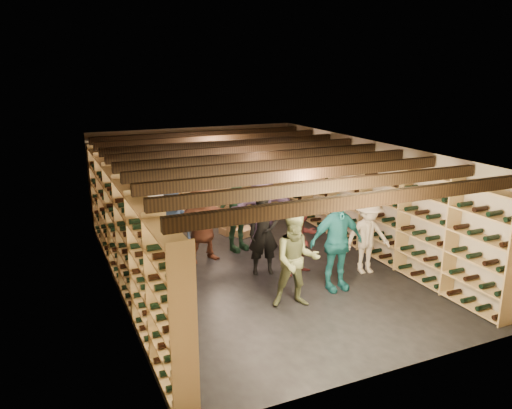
{
  "coord_description": "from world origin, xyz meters",
  "views": [
    {
      "loc": [
        -3.85,
        -8.58,
        3.9
      ],
      "look_at": [
        0.06,
        0.2,
        1.26
      ],
      "focal_mm": 35.0,
      "sensor_mm": 36.0,
      "label": 1
    }
  ],
  "objects": [
    {
      "name": "person_4",
      "position": [
        0.88,
        -1.5,
        0.89
      ],
      "size": [
        1.06,
        0.48,
        1.77
      ],
      "primitive_type": "imported",
      "rotation": [
        0.0,
        0.0,
        -0.04
      ],
      "color": "#1C6B71",
      "rests_on": "ground"
    },
    {
      "name": "person_5",
      "position": [
        -0.87,
        0.83,
        0.85
      ],
      "size": [
        1.61,
        0.62,
        1.7
      ],
      "primitive_type": "imported",
      "rotation": [
        0.0,
        0.0,
        0.07
      ],
      "color": "brown",
      "rests_on": "ground"
    },
    {
      "name": "ground",
      "position": [
        0.0,
        0.0,
        0.0
      ],
      "size": [
        8.0,
        8.0,
        0.0
      ],
      "primitive_type": "plane",
      "color": "black",
      "rests_on": "ground"
    },
    {
      "name": "person_9",
      "position": [
        -1.99,
        0.75,
        0.86
      ],
      "size": [
        1.12,
        0.66,
        1.71
      ],
      "primitive_type": "imported",
      "rotation": [
        0.0,
        0.0,
        -0.02
      ],
      "color": "beige",
      "rests_on": "ground"
    },
    {
      "name": "person_6",
      "position": [
        -1.48,
        0.95,
        0.78
      ],
      "size": [
        0.9,
        0.75,
        1.57
      ],
      "primitive_type": "imported",
      "rotation": [
        0.0,
        0.0,
        -0.38
      ],
      "color": "#202F4A",
      "rests_on": "ground"
    },
    {
      "name": "ceiling_joists",
      "position": [
        0.0,
        0.0,
        2.26
      ],
      "size": [
        5.4,
        7.12,
        0.18
      ],
      "color": "black",
      "rests_on": "ground"
    },
    {
      "name": "person_8",
      "position": [
        0.67,
        -0.62,
        0.74
      ],
      "size": [
        0.84,
        0.72,
        1.48
      ],
      "primitive_type": "imported",
      "rotation": [
        0.0,
        0.0,
        0.25
      ],
      "color": "#411617",
      "rests_on": "ground"
    },
    {
      "name": "ceiling",
      "position": [
        0.0,
        0.0,
        2.4
      ],
      "size": [
        5.5,
        8.0,
        0.01
      ],
      "primitive_type": "cube",
      "color": "beige",
      "rests_on": "walls"
    },
    {
      "name": "person_10",
      "position": [
        0.0,
        1.09,
        0.88
      ],
      "size": [
        1.11,
        0.7,
        1.75
      ],
      "primitive_type": "imported",
      "rotation": [
        0.0,
        0.0,
        0.29
      ],
      "color": "#1F442D",
      "rests_on": "ground"
    },
    {
      "name": "person_1",
      "position": [
        -0.0,
        -0.32,
        0.82
      ],
      "size": [
        0.67,
        0.51,
        1.64
      ],
      "primitive_type": "imported",
      "rotation": [
        0.0,
        0.0,
        -0.21
      ],
      "color": "black",
      "rests_on": "ground"
    },
    {
      "name": "wine_rack_back",
      "position": [
        0.0,
        3.83,
        1.07
      ],
      "size": [
        4.7,
        0.3,
        2.15
      ],
      "color": "tan",
      "rests_on": "ground"
    },
    {
      "name": "wine_rack_right",
      "position": [
        2.57,
        0.0,
        1.08
      ],
      "size": [
        0.32,
        7.5,
        2.15
      ],
      "color": "tan",
      "rests_on": "ground"
    },
    {
      "name": "person_11",
      "position": [
        0.59,
        1.02,
        0.89
      ],
      "size": [
        1.69,
        0.62,
        1.79
      ],
      "primitive_type": "imported",
      "rotation": [
        0.0,
        0.0,
        -0.05
      ],
      "color": "slate",
      "rests_on": "ground"
    },
    {
      "name": "person_2",
      "position": [
        -0.09,
        -1.79,
        0.81
      ],
      "size": [
        0.94,
        0.83,
        1.63
      ],
      "primitive_type": "imported",
      "rotation": [
        0.0,
        0.0,
        -0.31
      ],
      "color": "#5E633E",
      "rests_on": "ground"
    },
    {
      "name": "crate_loose",
      "position": [
        0.54,
        1.94,
        0.09
      ],
      "size": [
        0.59,
        0.5,
        0.17
      ],
      "primitive_type": "cube",
      "rotation": [
        0.0,
        0.0,
        0.39
      ],
      "color": "tan",
      "rests_on": "ground"
    },
    {
      "name": "person_3",
      "position": [
        1.85,
        -1.1,
        0.75
      ],
      "size": [
        1.02,
        0.65,
        1.49
      ],
      "primitive_type": "imported",
      "rotation": [
        0.0,
        0.0,
        -0.1
      ],
      "color": "beige",
      "rests_on": "ground"
    },
    {
      "name": "walls",
      "position": [
        0.0,
        0.0,
        1.2
      ],
      "size": [
        5.52,
        8.02,
        2.4
      ],
      "color": "#BFAC94",
      "rests_on": "ground"
    },
    {
      "name": "crate_stack_right",
      "position": [
        0.31,
        2.22,
        0.17
      ],
      "size": [
        0.57,
        0.44,
        0.34
      ],
      "rotation": [
        0.0,
        0.0,
        0.25
      ],
      "color": "tan",
      "rests_on": "ground"
    },
    {
      "name": "person_0",
      "position": [
        -2.12,
        -1.05,
        0.78
      ],
      "size": [
        0.82,
        0.59,
        1.57
      ],
      "primitive_type": "imported",
      "rotation": [
        0.0,
        0.0,
        -0.12
      ],
      "color": "black",
      "rests_on": "ground"
    },
    {
      "name": "crate_stack_left",
      "position": [
        -1.22,
        2.11,
        0.42
      ],
      "size": [
        0.59,
        0.49,
        0.85
      ],
      "rotation": [
        0.0,
        0.0,
        -0.39
      ],
      "color": "tan",
      "rests_on": "ground"
    },
    {
      "name": "wine_rack_left",
      "position": [
        -2.57,
        0.0,
        1.08
      ],
      "size": [
        0.32,
        7.5,
        2.15
      ],
      "color": "tan",
      "rests_on": "ground"
    }
  ]
}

